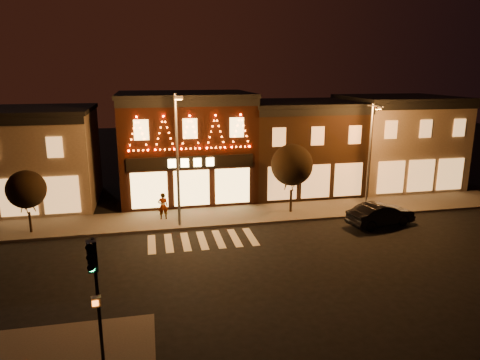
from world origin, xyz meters
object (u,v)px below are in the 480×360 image
object	(u,v)px
traffic_signal_near	(95,278)
dark_sedan	(381,214)
streetlamp_mid	(178,151)
pedestrian	(163,206)

from	to	relation	value
traffic_signal_near	dark_sedan	bearing A→B (deg)	24.08
traffic_signal_near	dark_sedan	world-z (taller)	traffic_signal_near
streetlamp_mid	dark_sedan	bearing A→B (deg)	-6.87
traffic_signal_near	pedestrian	bearing A→B (deg)	70.33
traffic_signal_near	pedestrian	world-z (taller)	traffic_signal_near
traffic_signal_near	streetlamp_mid	world-z (taller)	streetlamp_mid
dark_sedan	streetlamp_mid	bearing A→B (deg)	68.40
pedestrian	streetlamp_mid	bearing A→B (deg)	120.33
dark_sedan	pedestrian	xyz separation A→B (m)	(-13.98, 3.81, 0.31)
traffic_signal_near	streetlamp_mid	distance (m)	13.77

